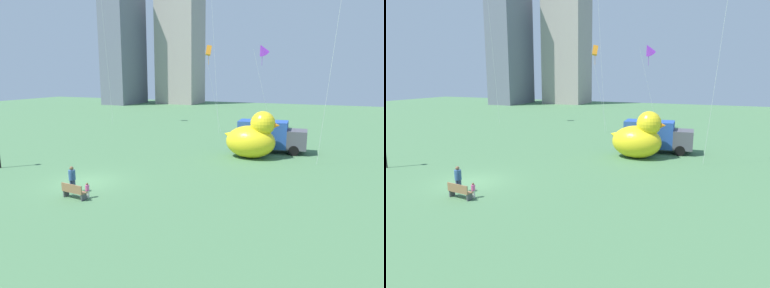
# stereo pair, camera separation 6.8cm
# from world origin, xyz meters

# --- Properties ---
(ground_plane) EXTENTS (140.00, 140.00, 0.00)m
(ground_plane) POSITION_xyz_m (0.00, 0.00, 0.00)
(ground_plane) COLOR #49764B
(park_bench) EXTENTS (1.60, 0.60, 0.90)m
(park_bench) POSITION_xyz_m (1.46, -2.77, 0.47)
(park_bench) COLOR olive
(park_bench) RESTS_ON ground
(person_adult) EXTENTS (0.40, 0.40, 1.65)m
(person_adult) POSITION_xyz_m (0.68, -1.96, 0.91)
(person_adult) COLOR #38476B
(person_adult) RESTS_ON ground
(person_child) EXTENTS (0.22, 0.22, 0.91)m
(person_child) POSITION_xyz_m (2.11, -2.35, 0.50)
(person_child) COLOR silver
(person_child) RESTS_ON ground
(giant_inflatable_duck) EXTENTS (4.89, 3.13, 4.05)m
(giant_inflatable_duck) POSITION_xyz_m (8.46, 11.23, 1.72)
(giant_inflatable_duck) COLOR yellow
(giant_inflatable_duck) RESTS_ON ground
(box_truck) EXTENTS (6.28, 2.82, 2.85)m
(box_truck) POSITION_xyz_m (9.42, 14.21, 1.45)
(box_truck) COLOR #264CA5
(box_truck) RESTS_ON ground
(city_skyline) EXTENTS (74.10, 17.04, 32.35)m
(city_skyline) POSITION_xyz_m (-12.84, 60.01, 15.39)
(city_skyline) COLOR slate
(city_skyline) RESTS_ON ground
(kite_orange) EXTENTS (2.11, 2.21, 10.55)m
(kite_orange) POSITION_xyz_m (-0.08, 23.16, 9.85)
(kite_orange) COLOR silver
(kite_orange) RESTS_ON ground
(kite_purple) EXTENTS (2.63, 2.69, 10.45)m
(kite_purple) POSITION_xyz_m (7.02, 20.56, 9.67)
(kite_purple) COLOR silver
(kite_purple) RESTS_ON ground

